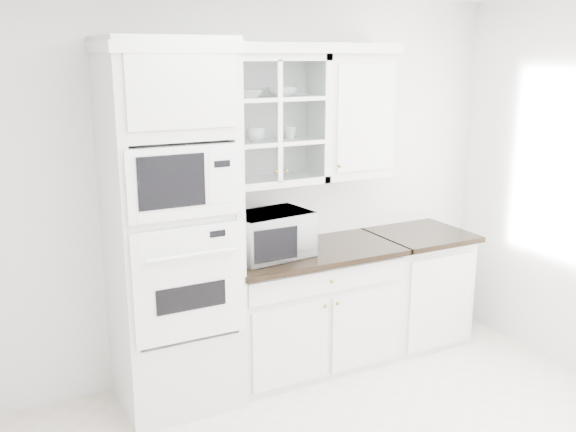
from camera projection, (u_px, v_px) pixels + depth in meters
room_shell at (357, 153)px, 3.45m from camera, size 4.00×3.50×2.70m
oven_column at (172, 230)px, 4.11m from camera, size 0.76×0.68×2.40m
base_cabinet_run at (309, 307)px, 4.77m from camera, size 1.32×0.67×0.92m
extra_base_cabinet at (416, 286)px, 5.22m from camera, size 0.72×0.67×0.92m
upper_cabinet_glass at (269, 120)px, 4.44m from camera, size 0.80×0.33×0.90m
upper_cabinet_solid at (351, 116)px, 4.74m from camera, size 0.55×0.33×0.90m
crown_molding at (256, 48)px, 4.25m from camera, size 2.14×0.38×0.07m
countertop_microwave at (269, 234)px, 4.47m from camera, size 0.59×0.52×0.31m
bowl_a at (246, 94)px, 4.30m from camera, size 0.22×0.22×0.05m
bowl_b at (282, 91)px, 4.45m from camera, size 0.23×0.23×0.06m
cup_a at (256, 135)px, 4.40m from camera, size 0.15×0.15×0.10m
cup_b at (289, 133)px, 4.54m from camera, size 0.11×0.11×0.09m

